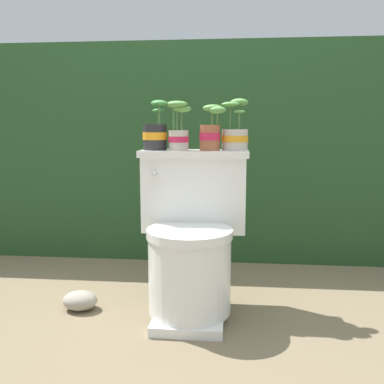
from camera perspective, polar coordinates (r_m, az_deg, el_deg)
ground_plane at (r=1.99m, az=-0.97°, el=-16.14°), size 12.00×12.00×0.00m
hedge_backdrop at (r=2.91m, az=1.52°, el=5.41°), size 4.21×0.64×1.34m
toilet at (r=1.91m, az=-0.08°, el=-6.54°), size 0.50×0.49×0.73m
potted_plant_left at (r=2.01m, az=-4.90°, el=7.90°), size 0.12×0.12×0.23m
potted_plant_midleft at (r=1.97m, az=-1.82°, el=8.31°), size 0.11×0.09×0.22m
potted_plant_middle at (r=1.95m, az=2.53°, el=8.24°), size 0.12×0.09×0.21m
potted_plant_midright at (r=1.99m, az=5.76°, el=7.73°), size 0.12×0.12×0.24m
garden_stone at (r=2.10m, az=-14.70°, el=-13.82°), size 0.16×0.13×0.09m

